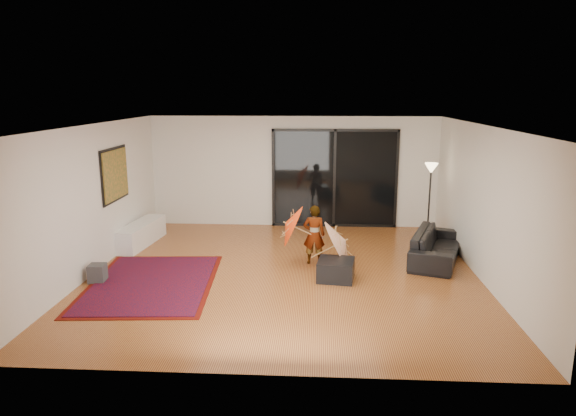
# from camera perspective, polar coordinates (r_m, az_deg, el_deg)

# --- Properties ---
(floor) EXTENTS (7.00, 7.00, 0.00)m
(floor) POSITION_cam_1_polar(r_m,az_deg,el_deg) (9.53, -0.40, -7.25)
(floor) COLOR #AE6A2F
(floor) RESTS_ON ground
(ceiling) EXTENTS (7.00, 7.00, 0.00)m
(ceiling) POSITION_cam_1_polar(r_m,az_deg,el_deg) (8.98, -0.43, 9.17)
(ceiling) COLOR white
(ceiling) RESTS_ON wall_back
(wall_back) EXTENTS (7.00, 0.00, 7.00)m
(wall_back) POSITION_cam_1_polar(r_m,az_deg,el_deg) (12.60, 0.63, 4.04)
(wall_back) COLOR silver
(wall_back) RESTS_ON floor
(wall_front) EXTENTS (7.00, 0.00, 7.00)m
(wall_front) POSITION_cam_1_polar(r_m,az_deg,el_deg) (5.79, -2.69, -6.52)
(wall_front) COLOR silver
(wall_front) RESTS_ON floor
(wall_left) EXTENTS (0.00, 7.00, 7.00)m
(wall_left) POSITION_cam_1_polar(r_m,az_deg,el_deg) (10.01, -20.83, 0.91)
(wall_left) COLOR silver
(wall_left) RESTS_ON floor
(wall_right) EXTENTS (0.00, 7.00, 7.00)m
(wall_right) POSITION_cam_1_polar(r_m,az_deg,el_deg) (9.59, 20.94, 0.41)
(wall_right) COLOR silver
(wall_right) RESTS_ON floor
(sliding_door) EXTENTS (3.06, 0.07, 2.40)m
(sliding_door) POSITION_cam_1_polar(r_m,az_deg,el_deg) (12.58, 5.18, 3.28)
(sliding_door) COLOR black
(sliding_door) RESTS_ON wall_back
(painting) EXTENTS (0.04, 1.28, 1.08)m
(painting) POSITION_cam_1_polar(r_m,az_deg,el_deg) (10.85, -18.66, 3.55)
(painting) COLOR black
(painting) RESTS_ON wall_left
(media_console) EXTENTS (0.61, 1.76, 0.48)m
(media_console) POSITION_cam_1_polar(r_m,az_deg,el_deg) (11.66, -16.02, -2.77)
(media_console) COLOR white
(media_console) RESTS_ON floor
(speaker) EXTENTS (0.30, 0.30, 0.32)m
(speaker) POSITION_cam_1_polar(r_m,az_deg,el_deg) (9.66, -20.42, -6.80)
(speaker) COLOR #424244
(speaker) RESTS_ON floor
(persian_rug) EXTENTS (2.32, 3.10, 0.02)m
(persian_rug) POSITION_cam_1_polar(r_m,az_deg,el_deg) (9.34, -14.91, -8.06)
(persian_rug) COLOR #540D07
(persian_rug) RESTS_ON floor
(sofa) EXTENTS (1.44, 2.19, 0.60)m
(sofa) POSITION_cam_1_polar(r_m,az_deg,el_deg) (10.55, 16.17, -4.07)
(sofa) COLOR black
(sofa) RESTS_ON floor
(ottoman) EXTENTS (0.70, 0.70, 0.36)m
(ottoman) POSITION_cam_1_polar(r_m,az_deg,el_deg) (9.22, 5.34, -6.84)
(ottoman) COLOR black
(ottoman) RESTS_ON floor
(floor_lamp) EXTENTS (0.30, 0.30, 1.73)m
(floor_lamp) POSITION_cam_1_polar(r_m,az_deg,el_deg) (11.85, 15.56, 3.08)
(floor_lamp) COLOR black
(floor_lamp) RESTS_ON floor
(child) EXTENTS (0.42, 0.28, 1.16)m
(child) POSITION_cam_1_polar(r_m,az_deg,el_deg) (9.90, 2.91, -2.97)
(child) COLOR #999999
(child) RESTS_ON floor
(parasol_orange) EXTENTS (0.50, 0.84, 0.87)m
(parasol_orange) POSITION_cam_1_polar(r_m,az_deg,el_deg) (9.83, -0.29, -2.13)
(parasol_orange) COLOR #F53C0C
(parasol_orange) RESTS_ON child
(parasol_white) EXTENTS (0.64, 0.98, 0.99)m
(parasol_white) POSITION_cam_1_polar(r_m,az_deg,el_deg) (9.79, 6.42, -3.67)
(parasol_white) COLOR white
(parasol_white) RESTS_ON floor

